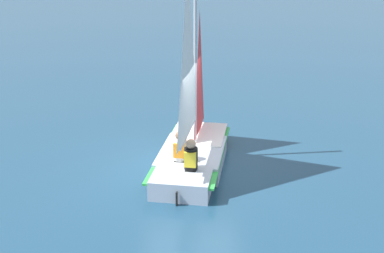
{
  "coord_description": "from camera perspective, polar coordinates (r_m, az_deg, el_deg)",
  "views": [
    {
      "loc": [
        -0.36,
        -10.91,
        4.99
      ],
      "look_at": [
        0.0,
        0.0,
        1.04
      ],
      "focal_mm": 45.0,
      "sensor_mm": 36.0,
      "label": 1
    }
  ],
  "objects": [
    {
      "name": "ground_plane",
      "position": [
        12.0,
        0.0,
        -4.67
      ],
      "size": [
        260.0,
        260.0,
        0.0
      ],
      "primitive_type": "plane",
      "color": "navy"
    },
    {
      "name": "sailboat_main",
      "position": [
        11.69,
        -0.03,
        -1.59
      ],
      "size": [
        2.23,
        4.09,
        5.03
      ],
      "rotation": [
        0.0,
        0.0,
        1.38
      ],
      "color": "#B2BCCC",
      "rests_on": "ground_plane"
    },
    {
      "name": "sailor_helm",
      "position": [
        11.17,
        -1.42,
        -3.14
      ],
      "size": [
        0.35,
        0.38,
        1.16
      ],
      "rotation": [
        0.0,
        0.0,
        1.38
      ],
      "color": "black",
      "rests_on": "ground_plane"
    },
    {
      "name": "sailor_crew",
      "position": [
        10.69,
        -0.12,
        -4.23
      ],
      "size": [
        0.35,
        0.38,
        1.16
      ],
      "rotation": [
        0.0,
        0.0,
        1.38
      ],
      "color": "black",
      "rests_on": "ground_plane"
    }
  ]
}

